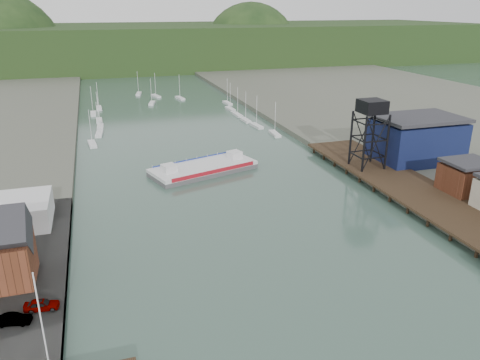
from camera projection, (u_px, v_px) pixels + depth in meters
east_pier at (407, 185)px, 100.89m from camera, size 14.00×70.00×2.45m
flagpole at (42, 323)px, 48.13m from camera, size 0.16×0.16×12.00m
lift_tower at (372, 111)px, 107.14m from camera, size 6.50×6.50×16.00m
blue_shed at (417, 139)px, 116.10m from camera, size 20.50×14.50×11.30m
marina_sailboats at (168, 114)px, 174.77m from camera, size 57.71×92.65×0.90m
distant_hills at (123, 49)px, 315.82m from camera, size 500.00×120.00×80.00m
chain_ferry at (203, 168)px, 114.11m from camera, size 27.45×17.46×3.68m
car_west_a at (42, 305)px, 59.87m from camera, size 4.50×2.24×1.47m
car_west_b at (14, 319)px, 57.12m from camera, size 4.32×2.21×1.36m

